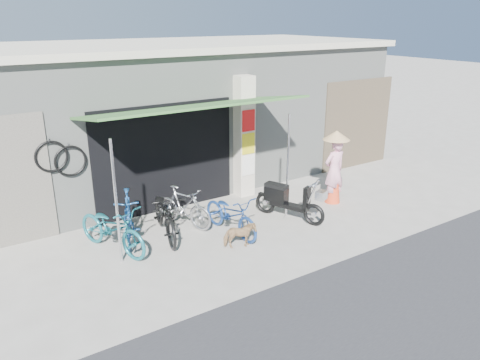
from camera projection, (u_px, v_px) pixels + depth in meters
ground at (274, 237)px, 9.67m from camera, size 80.00×80.00×0.00m
bicycle_shop at (166, 110)px, 13.09m from camera, size 12.30×5.30×3.66m
shop_pillar at (244, 137)px, 11.55m from camera, size 0.42×0.44×3.00m
awning at (195, 109)px, 9.66m from camera, size 4.60×1.88×2.72m
neighbour_right at (357, 124)px, 13.87m from camera, size 2.60×0.06×2.60m
bike_teal at (112, 228)px, 8.96m from camera, size 1.25×1.94×0.96m
bike_blue at (128, 217)px, 9.43m from camera, size 1.03×1.72×1.00m
bike_black at (165, 214)px, 9.57m from camera, size 1.05×1.98×0.99m
bike_silver at (183, 207)px, 10.06m from camera, size 0.97×1.53×0.89m
bike_navy at (231, 214)px, 9.70m from camera, size 0.75×1.72×0.87m
street_dog at (240, 235)px, 9.15m from camera, size 0.69×0.48×0.53m
moped at (287, 200)px, 10.42m from camera, size 0.84×1.65×0.98m
nun at (334, 168)px, 11.22m from camera, size 0.64×0.64×1.79m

